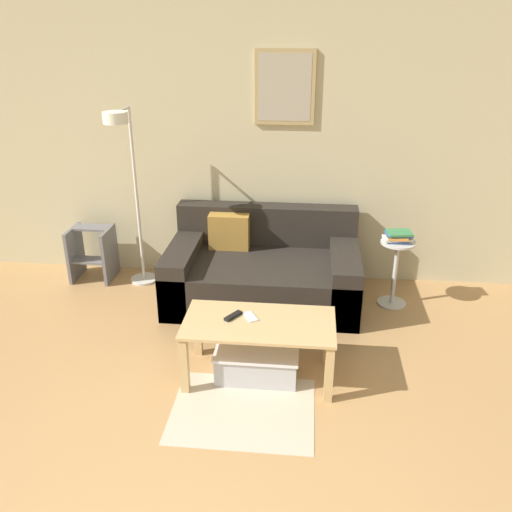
# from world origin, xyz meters

# --- Properties ---
(wall_back) EXTENTS (5.60, 0.09, 2.55)m
(wall_back) POSITION_xyz_m (0.00, 3.60, 1.28)
(wall_back) COLOR #C6BC93
(wall_back) RESTS_ON ground_plane
(area_rug) EXTENTS (0.91, 0.73, 0.01)m
(area_rug) POSITION_xyz_m (0.24, 1.53, 0.00)
(area_rug) COLOR #C1B299
(area_rug) RESTS_ON ground_plane
(couch) EXTENTS (1.64, 1.00, 0.75)m
(couch) POSITION_xyz_m (0.23, 3.09, 0.26)
(couch) COLOR #28231E
(couch) RESTS_ON ground_plane
(coffee_table) EXTENTS (1.03, 0.53, 0.44)m
(coffee_table) POSITION_xyz_m (0.31, 1.92, 0.36)
(coffee_table) COLOR tan
(coffee_table) RESTS_ON ground_plane
(storage_bin) EXTENTS (0.58, 0.35, 0.22)m
(storage_bin) POSITION_xyz_m (0.30, 1.91, 0.11)
(storage_bin) COLOR #B2B2B7
(storage_bin) RESTS_ON ground_plane
(floor_lamp) EXTENTS (0.26, 0.56, 1.64)m
(floor_lamp) POSITION_xyz_m (-0.93, 3.12, 1.11)
(floor_lamp) COLOR silver
(floor_lamp) RESTS_ON ground_plane
(side_table) EXTENTS (0.29, 0.29, 0.59)m
(side_table) POSITION_xyz_m (1.37, 3.08, 0.35)
(side_table) COLOR silver
(side_table) RESTS_ON ground_plane
(book_stack) EXTENTS (0.25, 0.20, 0.09)m
(book_stack) POSITION_xyz_m (1.37, 3.09, 0.64)
(book_stack) COLOR #335199
(book_stack) RESTS_ON side_table
(remote_control) EXTENTS (0.12, 0.15, 0.02)m
(remote_control) POSITION_xyz_m (0.13, 1.96, 0.45)
(remote_control) COLOR black
(remote_control) RESTS_ON coffee_table
(cell_phone) EXTENTS (0.13, 0.15, 0.01)m
(cell_phone) POSITION_xyz_m (0.24, 1.97, 0.44)
(cell_phone) COLOR silver
(cell_phone) RESTS_ON coffee_table
(step_stool) EXTENTS (0.37, 0.36, 0.50)m
(step_stool) POSITION_xyz_m (-1.42, 3.32, 0.27)
(step_stool) COLOR slate
(step_stool) RESTS_ON ground_plane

